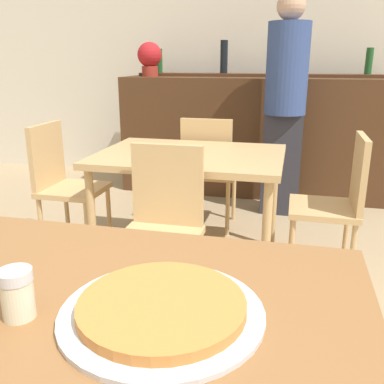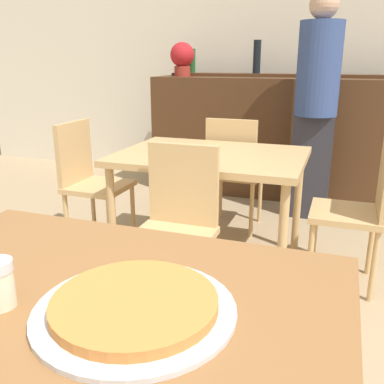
{
  "view_description": "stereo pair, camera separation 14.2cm",
  "coord_description": "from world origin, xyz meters",
  "px_view_note": "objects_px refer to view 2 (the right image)",
  "views": [
    {
      "loc": [
        0.39,
        -0.77,
        1.3
      ],
      "look_at": [
        0.07,
        0.55,
        0.88
      ],
      "focal_mm": 40.0,
      "sensor_mm": 36.0,
      "label": 1
    },
    {
      "loc": [
        0.52,
        -0.73,
        1.3
      ],
      "look_at": [
        0.07,
        0.55,
        0.88
      ],
      "focal_mm": 40.0,
      "sensor_mm": 36.0,
      "label": 2
    }
  ],
  "objects_px": {
    "chair_far_side_back": "(234,167)",
    "potted_plant": "(182,57)",
    "chair_far_side_front": "(176,220)",
    "pizza_tray": "(135,306)",
    "person_standing": "(316,100)",
    "chair_far_side_right": "(362,203)",
    "chair_far_side_left": "(88,176)"
  },
  "relations": [
    {
      "from": "chair_far_side_back",
      "to": "potted_plant",
      "type": "relative_size",
      "value": 2.72
    },
    {
      "from": "chair_far_side_front",
      "to": "chair_far_side_back",
      "type": "bearing_deg",
      "value": 90.0
    },
    {
      "from": "potted_plant",
      "to": "chair_far_side_front",
      "type": "bearing_deg",
      "value": -70.11
    },
    {
      "from": "pizza_tray",
      "to": "person_standing",
      "type": "xyz_separation_m",
      "value": [
        0.16,
        2.91,
        0.19
      ]
    },
    {
      "from": "chair_far_side_right",
      "to": "pizza_tray",
      "type": "xyz_separation_m",
      "value": [
        -0.53,
        -1.79,
        0.28
      ]
    },
    {
      "from": "chair_far_side_left",
      "to": "person_standing",
      "type": "bearing_deg",
      "value": -51.96
    },
    {
      "from": "chair_far_side_front",
      "to": "person_standing",
      "type": "height_order",
      "value": "person_standing"
    },
    {
      "from": "chair_far_side_back",
      "to": "chair_far_side_right",
      "type": "bearing_deg",
      "value": 146.51
    },
    {
      "from": "chair_far_side_back",
      "to": "person_standing",
      "type": "relative_size",
      "value": 0.49
    },
    {
      "from": "chair_far_side_front",
      "to": "chair_far_side_back",
      "type": "height_order",
      "value": "same"
    },
    {
      "from": "person_standing",
      "to": "chair_far_side_left",
      "type": "bearing_deg",
      "value": -141.96
    },
    {
      "from": "chair_far_side_right",
      "to": "pizza_tray",
      "type": "relative_size",
      "value": 2.03
    },
    {
      "from": "chair_far_side_left",
      "to": "pizza_tray",
      "type": "height_order",
      "value": "chair_far_side_left"
    },
    {
      "from": "chair_far_side_right",
      "to": "pizza_tray",
      "type": "distance_m",
      "value": 1.88
    },
    {
      "from": "chair_far_side_front",
      "to": "person_standing",
      "type": "xyz_separation_m",
      "value": [
        0.53,
        1.72,
        0.47
      ]
    },
    {
      "from": "chair_far_side_front",
      "to": "person_standing",
      "type": "distance_m",
      "value": 1.87
    },
    {
      "from": "chair_far_side_right",
      "to": "potted_plant",
      "type": "xyz_separation_m",
      "value": [
        -1.72,
        1.66,
        0.81
      ]
    },
    {
      "from": "chair_far_side_left",
      "to": "pizza_tray",
      "type": "xyz_separation_m",
      "value": [
        1.28,
        -1.79,
        0.28
      ]
    },
    {
      "from": "chair_far_side_front",
      "to": "pizza_tray",
      "type": "bearing_deg",
      "value": -72.51
    },
    {
      "from": "chair_far_side_back",
      "to": "chair_far_side_right",
      "type": "height_order",
      "value": "same"
    },
    {
      "from": "chair_far_side_front",
      "to": "pizza_tray",
      "type": "height_order",
      "value": "chair_far_side_front"
    },
    {
      "from": "chair_far_side_front",
      "to": "chair_far_side_back",
      "type": "distance_m",
      "value": 1.2
    },
    {
      "from": "chair_far_side_back",
      "to": "pizza_tray",
      "type": "distance_m",
      "value": 2.43
    },
    {
      "from": "chair_far_side_right",
      "to": "chair_far_side_left",
      "type": "bearing_deg",
      "value": -90.0
    },
    {
      "from": "chair_far_side_right",
      "to": "potted_plant",
      "type": "bearing_deg",
      "value": -133.91
    },
    {
      "from": "pizza_tray",
      "to": "chair_far_side_right",
      "type": "bearing_deg",
      "value": 73.48
    },
    {
      "from": "chair_far_side_front",
      "to": "pizza_tray",
      "type": "xyz_separation_m",
      "value": [
        0.37,
        -1.19,
        0.28
      ]
    },
    {
      "from": "chair_far_side_back",
      "to": "chair_far_side_left",
      "type": "relative_size",
      "value": 1.0
    },
    {
      "from": "chair_far_side_front",
      "to": "chair_far_side_right",
      "type": "height_order",
      "value": "same"
    },
    {
      "from": "chair_far_side_front",
      "to": "person_standing",
      "type": "bearing_deg",
      "value": 72.79
    },
    {
      "from": "chair_far_side_left",
      "to": "potted_plant",
      "type": "distance_m",
      "value": 1.84
    },
    {
      "from": "pizza_tray",
      "to": "potted_plant",
      "type": "bearing_deg",
      "value": 109.07
    }
  ]
}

